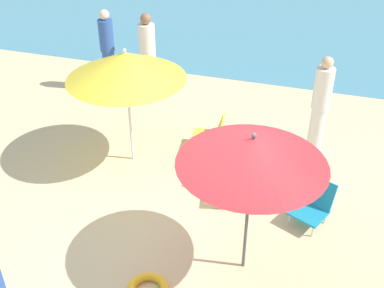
{
  "coord_description": "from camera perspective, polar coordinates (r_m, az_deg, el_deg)",
  "views": [
    {
      "loc": [
        1.53,
        -4.39,
        4.55
      ],
      "look_at": [
        -0.23,
        1.27,
        0.7
      ],
      "focal_mm": 44.27,
      "sensor_mm": 36.0,
      "label": 1
    }
  ],
  "objects": [
    {
      "name": "person_b",
      "position": [
        7.97,
        15.18,
        4.41
      ],
      "size": [
        0.3,
        0.3,
        1.74
      ],
      "rotation": [
        0.0,
        0.0,
        1.28
      ],
      "color": "silver",
      "rests_on": "ground_plane"
    },
    {
      "name": "ground_plane",
      "position": [
        6.5,
        -1.44,
        -11.38
      ],
      "size": [
        40.0,
        40.0,
        0.0
      ],
      "primitive_type": "plane",
      "color": "#D3BC8C"
    },
    {
      "name": "beach_chair_c",
      "position": [
        6.8,
        14.38,
        -6.92
      ],
      "size": [
        0.63,
        0.67,
        0.61
      ],
      "rotation": [
        0.0,
        0.0,
        -1.99
      ],
      "color": "teal",
      "rests_on": "ground_plane"
    },
    {
      "name": "person_c",
      "position": [
        10.05,
        -10.12,
        11.06
      ],
      "size": [
        0.3,
        0.3,
        1.72
      ],
      "rotation": [
        0.0,
        0.0,
        1.12
      ],
      "color": "#2D519E",
      "rests_on": "ground_plane"
    },
    {
      "name": "umbrella_red",
      "position": [
        5.08,
        7.31,
        -0.86
      ],
      "size": [
        1.67,
        1.67,
        1.97
      ],
      "color": "#4C4C51",
      "rests_on": "ground_plane"
    },
    {
      "name": "umbrella_yellow",
      "position": [
        7.22,
        -8.01,
        9.33
      ],
      "size": [
        1.83,
        1.83,
        1.96
      ],
      "color": "silver",
      "rests_on": "ground_plane"
    },
    {
      "name": "beach_chair_b",
      "position": [
        7.0,
        4.59,
        -4.57
      ],
      "size": [
        0.55,
        0.59,
        0.58
      ],
      "rotation": [
        0.0,
        0.0,
        -1.36
      ],
      "color": "white",
      "rests_on": "ground_plane"
    },
    {
      "name": "person_a",
      "position": [
        9.76,
        -5.37,
        10.67
      ],
      "size": [
        0.33,
        0.33,
        1.71
      ],
      "rotation": [
        0.0,
        0.0,
        1.23
      ],
      "color": "silver",
      "rests_on": "ground_plane"
    },
    {
      "name": "beach_chair_a",
      "position": [
        8.04,
        2.36,
        1.18
      ],
      "size": [
        0.6,
        0.61,
        0.6
      ],
      "rotation": [
        0.0,
        0.0,
        -2.99
      ],
      "color": "gold",
      "rests_on": "ground_plane"
    }
  ]
}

